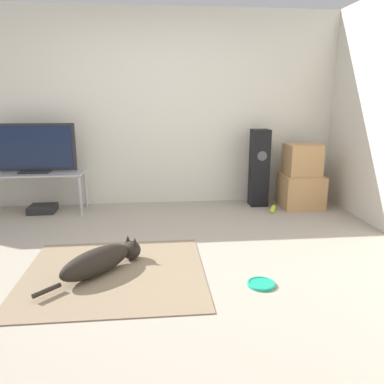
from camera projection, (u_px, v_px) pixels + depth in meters
The scene contains 13 objects.
ground_plane at pixel (145, 267), 3.26m from camera, with size 12.00×12.00×0.00m, color #9E9384.
wall_back at pixel (146, 110), 4.98m from camera, with size 8.00×0.06×2.55m.
area_rug at pixel (114, 273), 3.13m from camera, with size 1.50×1.36×0.01m.
dog at pixel (102, 260), 3.11m from camera, with size 0.75×0.78×0.23m.
frisbee at pixel (261, 284), 2.93m from camera, with size 0.22×0.22×0.03m.
cardboard_box_lower at pixel (301, 191), 4.99m from camera, with size 0.52×0.48×0.44m.
cardboard_box_upper at pixel (302, 160), 4.91m from camera, with size 0.43×0.39×0.41m.
floor_speaker at pixel (259, 168), 5.02m from camera, with size 0.23×0.23×1.03m.
tv_stand at pixel (36, 177), 4.71m from camera, with size 1.19×0.44×0.52m.
tv at pixel (33, 149), 4.63m from camera, with size 1.04×0.20×0.61m.
tennis_ball_by_boxes at pixel (274, 207), 4.91m from camera, with size 0.07×0.07×0.07m.
tennis_ball_near_speaker at pixel (272, 211), 4.77m from camera, with size 0.07×0.07×0.07m.
game_console at pixel (43, 209), 4.80m from camera, with size 0.33×0.30×0.09m.
Camera 1 is at (0.11, -3.03, 1.43)m, focal length 35.00 mm.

